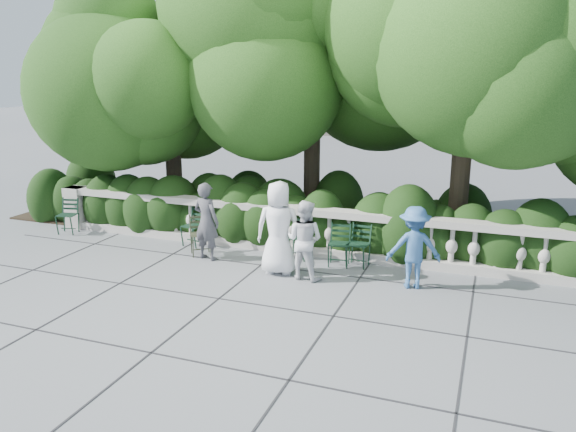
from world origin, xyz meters
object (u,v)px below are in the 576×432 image
(person_woman_grey, at_px, (207,221))
(person_casual_man, at_px, (304,240))
(chair_e, at_px, (338,268))
(chair_c, at_px, (355,268))
(chair_a, at_px, (66,235))
(chair_b, at_px, (190,247))
(chair_weathered, at_px, (202,257))
(chair_d, at_px, (296,261))
(person_businessman, at_px, (279,228))
(person_older_blue, at_px, (414,247))

(person_woman_grey, distance_m, person_casual_man, 2.22)
(chair_e, xyz_separation_m, person_woman_grey, (-2.63, -0.39, 0.79))
(chair_c, height_order, person_casual_man, person_casual_man)
(chair_a, height_order, person_woman_grey, person_woman_grey)
(chair_b, height_order, chair_e, same)
(person_woman_grey, bearing_deg, chair_b, -25.12)
(chair_weathered, bearing_deg, chair_b, 104.17)
(chair_c, height_order, chair_d, same)
(person_businessman, height_order, person_woman_grey, person_businessman)
(chair_c, relative_size, chair_e, 1.00)
(chair_e, xyz_separation_m, person_casual_man, (-0.44, -0.73, 0.74))
(chair_weathered, distance_m, person_woman_grey, 0.81)
(chair_c, relative_size, chair_d, 1.00)
(chair_c, height_order, person_older_blue, person_older_blue)
(chair_a, bearing_deg, chair_e, -13.07)
(chair_b, distance_m, person_older_blue, 4.97)
(chair_weathered, distance_m, person_casual_man, 2.51)
(chair_d, bearing_deg, person_older_blue, -11.66)
(chair_weathered, height_order, person_businessman, person_businessman)
(chair_a, relative_size, chair_b, 1.00)
(person_businessman, bearing_deg, person_woman_grey, -18.99)
(chair_c, height_order, person_woman_grey, person_woman_grey)
(chair_c, distance_m, person_older_blue, 1.51)
(chair_weathered, relative_size, person_older_blue, 0.57)
(chair_weathered, distance_m, person_businessman, 2.05)
(chair_e, xyz_separation_m, chair_weathered, (-2.80, -0.32, 0.00))
(chair_c, relative_size, person_casual_man, 0.57)
(person_older_blue, bearing_deg, person_woman_grey, -16.76)
(chair_c, bearing_deg, person_older_blue, -20.28)
(person_casual_man, distance_m, person_older_blue, 1.95)
(chair_d, height_order, person_woman_grey, person_woman_grey)
(chair_d, height_order, person_older_blue, person_older_blue)
(person_woman_grey, bearing_deg, chair_e, -160.58)
(chair_a, distance_m, chair_e, 6.57)
(chair_a, xyz_separation_m, chair_e, (6.57, 0.03, 0.00))
(chair_a, height_order, person_businessman, person_businessman)
(chair_b, height_order, person_casual_man, person_casual_man)
(chair_a, relative_size, chair_weathered, 1.00)
(chair_e, distance_m, person_casual_man, 1.13)
(person_woman_grey, distance_m, person_older_blue, 4.13)
(person_woman_grey, xyz_separation_m, person_older_blue, (4.13, -0.10, -0.06))
(chair_c, height_order, person_businessman, person_businessman)
(person_casual_man, bearing_deg, person_businessman, -2.79)
(chair_b, height_order, chair_c, same)
(person_woman_grey, bearing_deg, chair_d, -152.35)
(chair_e, height_order, chair_weathered, same)
(chair_e, distance_m, person_older_blue, 1.74)
(person_casual_man, bearing_deg, chair_b, -9.93)
(chair_b, bearing_deg, person_businessman, -7.63)
(chair_a, bearing_deg, person_older_blue, -16.56)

